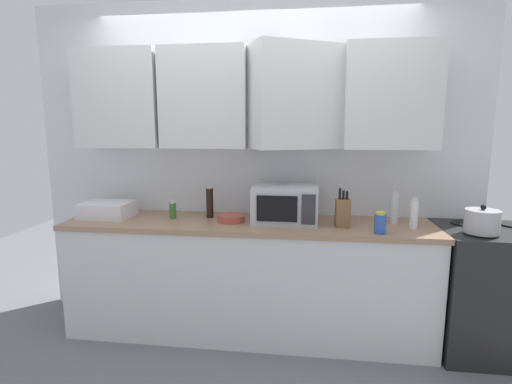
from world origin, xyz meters
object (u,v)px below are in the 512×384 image
at_px(kettle, 482,221).
at_px(bottle_blue_cleaner, 380,223).
at_px(bowl_ceramic_small, 231,218).
at_px(knife_block, 343,212).
at_px(bottle_soy_dark, 210,202).
at_px(bottle_white_jar, 414,214).
at_px(dish_rack, 107,210).
at_px(bottle_green_oil, 173,210).
at_px(bottle_clear_tall, 394,208).
at_px(microwave, 285,204).
at_px(stove_range, 491,290).

distance_m(kettle, bottle_blue_cleaner, 0.67).
relative_size(bottle_blue_cleaner, bowl_ceramic_small, 0.71).
distance_m(knife_block, bottle_soy_dark, 1.03).
bearing_deg(bottle_white_jar, dish_rack, 178.61).
relative_size(bottle_green_oil, bottle_soy_dark, 0.56).
relative_size(bottle_green_oil, bottle_clear_tall, 0.58).
distance_m(bottle_soy_dark, bowl_ceramic_small, 0.24).
distance_m(knife_block, bottle_clear_tall, 0.41).
bearing_deg(bottle_green_oil, microwave, -0.13).
height_order(bottle_white_jar, bottle_clear_tall, bottle_clear_tall).
bearing_deg(kettle, stove_range, 39.47).
relative_size(bottle_soy_dark, bowl_ceramic_small, 1.21).
bearing_deg(knife_block, kettle, -6.48).
relative_size(stove_range, bottle_white_jar, 4.05).
height_order(knife_block, bottle_soy_dark, knife_block).
xyz_separation_m(microwave, bottle_blue_cleaner, (0.65, -0.24, -0.07)).
bearing_deg(bottle_soy_dark, bottle_green_oil, -164.34).
distance_m(kettle, bottle_green_oil, 2.21).
bearing_deg(stove_range, kettle, -140.53).
relative_size(kettle, microwave, 0.45).
bearing_deg(bowl_ceramic_small, kettle, -4.77).
bearing_deg(knife_block, stove_range, 2.02).
bearing_deg(bottle_blue_cleaner, bottle_soy_dark, 165.75).
bearing_deg(dish_rack, bowl_ceramic_small, -0.90).
bearing_deg(microwave, bottle_soy_dark, 172.42).
relative_size(kettle, bottle_soy_dark, 0.85).
bearing_deg(bowl_ceramic_small, bottle_blue_cleaner, -11.09).
relative_size(dish_rack, bottle_clear_tall, 1.54).
bearing_deg(bottle_soy_dark, bottle_white_jar, -5.69).
bearing_deg(bowl_ceramic_small, stove_range, -0.12).
height_order(kettle, bottle_green_oil, kettle).
height_order(microwave, bottle_white_jar, microwave).
bearing_deg(dish_rack, bottle_clear_tall, 1.98).
relative_size(kettle, dish_rack, 0.57).
xyz_separation_m(kettle, bowl_ceramic_small, (-1.73, 0.14, -0.07)).
bearing_deg(bottle_white_jar, kettle, -14.30).
bearing_deg(dish_rack, bottle_green_oil, 1.74).
distance_m(stove_range, bottle_clear_tall, 0.89).
relative_size(bottle_soy_dark, bottle_white_jar, 1.13).
height_order(microwave, bottle_blue_cleaner, microwave).
distance_m(microwave, bottle_white_jar, 0.92).
bearing_deg(knife_block, bowl_ceramic_small, 177.10).
height_order(bottle_green_oil, bottle_clear_tall, bottle_clear_tall).
height_order(knife_block, bottle_white_jar, knife_block).
height_order(kettle, bottle_soy_dark, bottle_soy_dark).
height_order(kettle, bottle_clear_tall, bottle_clear_tall).
relative_size(knife_block, bottle_white_jar, 1.24).
bearing_deg(microwave, bowl_ceramic_small, -175.77).
relative_size(microwave, dish_rack, 1.26).
bearing_deg(bottle_white_jar, bowl_ceramic_small, 178.25).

